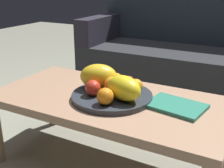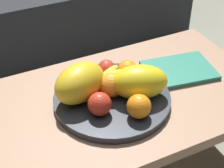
# 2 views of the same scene
# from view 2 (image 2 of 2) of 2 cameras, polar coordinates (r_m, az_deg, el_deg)

# --- Properties ---
(coffee_table) EXTENTS (1.14, 0.57, 0.38)m
(coffee_table) POSITION_cam_2_polar(r_m,az_deg,el_deg) (1.23, -1.19, -4.48)
(coffee_table) COLOR tan
(coffee_table) RESTS_ON ground_plane
(fruit_bowl) EXTENTS (0.39, 0.39, 0.03)m
(fruit_bowl) POSITION_cam_2_polar(r_m,az_deg,el_deg) (1.19, -0.00, -2.39)
(fruit_bowl) COLOR #2E343D
(fruit_bowl) RESTS_ON coffee_table
(melon_large_front) EXTENTS (0.21, 0.17, 0.11)m
(melon_large_front) POSITION_cam_2_polar(r_m,az_deg,el_deg) (1.16, 4.36, 0.32)
(melon_large_front) COLOR yellow
(melon_large_front) RESTS_ON fruit_bowl
(melon_smaller_beside) EXTENTS (0.22, 0.18, 0.12)m
(melon_smaller_beside) POSITION_cam_2_polar(r_m,az_deg,el_deg) (1.14, -5.12, 0.21)
(melon_smaller_beside) COLOR yellow
(melon_smaller_beside) RESTS_ON fruit_bowl
(orange_front) EXTENTS (0.07, 0.07, 0.07)m
(orange_front) POSITION_cam_2_polar(r_m,az_deg,el_deg) (1.23, -3.46, 1.62)
(orange_front) COLOR orange
(orange_front) RESTS_ON fruit_bowl
(orange_left) EXTENTS (0.07, 0.07, 0.07)m
(orange_left) POSITION_cam_2_polar(r_m,az_deg,el_deg) (1.25, 2.48, 2.28)
(orange_left) COLOR orange
(orange_left) RESTS_ON fruit_bowl
(orange_right) EXTENTS (0.08, 0.08, 0.08)m
(orange_right) POSITION_cam_2_polar(r_m,az_deg,el_deg) (1.17, -0.26, -0.02)
(orange_right) COLOR orange
(orange_right) RESTS_ON fruit_bowl
(orange_back) EXTENTS (0.08, 0.08, 0.08)m
(orange_back) POSITION_cam_2_polar(r_m,az_deg,el_deg) (1.09, 4.27, -3.54)
(orange_back) COLOR orange
(orange_back) RESTS_ON fruit_bowl
(apple_front) EXTENTS (0.07, 0.07, 0.07)m
(apple_front) POSITION_cam_2_polar(r_m,az_deg,el_deg) (1.10, -1.97, -3.18)
(apple_front) COLOR red
(apple_front) RESTS_ON fruit_bowl
(apple_left) EXTENTS (0.06, 0.06, 0.06)m
(apple_left) POSITION_cam_2_polar(r_m,az_deg,el_deg) (1.26, -0.87, 2.51)
(apple_left) COLOR #C3392A
(apple_left) RESTS_ON fruit_bowl
(banana_bunch) EXTENTS (0.17, 0.13, 0.06)m
(banana_bunch) POSITION_cam_2_polar(r_m,az_deg,el_deg) (1.21, -0.51, 0.88)
(banana_bunch) COLOR gold
(banana_bunch) RESTS_ON fruit_bowl
(magazine) EXTENTS (0.28, 0.22, 0.02)m
(magazine) POSITION_cam_2_polar(r_m,az_deg,el_deg) (1.36, 10.55, 2.17)
(magazine) COLOR #2E826A
(magazine) RESTS_ON coffee_table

